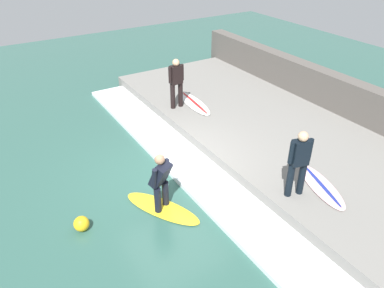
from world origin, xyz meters
name	(u,v)px	position (x,y,z in m)	size (l,w,h in m)	color
ground_plane	(172,175)	(0.00, 0.00, 0.00)	(28.00, 28.00, 0.00)	#2D564C
concrete_ledge	(273,134)	(3.29, 0.00, 0.18)	(4.40, 12.14, 0.37)	slate
back_wall	(335,98)	(5.74, 0.00, 0.71)	(0.50, 12.74, 1.42)	#544F49
wave_foam_crest	(190,167)	(0.51, 0.00, 0.06)	(1.16, 11.53, 0.12)	silver
surfboard_riding	(162,208)	(-0.80, -1.01, 0.03)	(1.34, 1.91, 0.06)	yellow
surfer_riding	(161,179)	(-0.80, -1.01, 0.80)	(0.51, 0.53, 1.34)	black
surfer_waiting_near	(299,160)	(1.63, -2.42, 1.22)	(0.50, 0.30, 1.52)	black
surfboard_waiting_near	(321,186)	(2.32, -2.57, 0.40)	(1.01, 1.76, 0.07)	beige
surfer_waiting_far	(176,81)	(1.66, 2.65, 1.23)	(0.52, 0.22, 1.54)	black
surfboard_waiting_far	(194,103)	(2.23, 2.54, 0.40)	(0.74, 1.97, 0.07)	white
marker_buoy	(81,224)	(-2.47, -0.71, 0.16)	(0.32, 0.32, 0.32)	yellow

